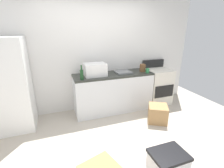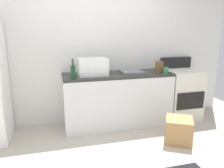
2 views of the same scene
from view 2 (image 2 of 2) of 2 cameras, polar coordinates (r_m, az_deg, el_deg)
The scene contains 10 objects.
ground_plane at distance 2.87m, azimuth 2.33°, elevation -20.37°, with size 6.00×6.00×0.00m, color #B2A899.
wall_back at distance 3.89m, azimuth -4.28°, elevation 9.24°, with size 5.00×0.10×2.60m, color silver.
kitchen_counter at distance 3.79m, azimuth 1.41°, elevation -3.98°, with size 1.80×0.60×0.90m.
stove_oven at distance 4.28m, azimuth 17.28°, elevation -2.29°, with size 0.60×0.61×1.10m.
microwave at distance 3.55m, azimuth -5.04°, elevation 4.44°, with size 0.46×0.34×0.27m, color white.
sink_basin at distance 3.76m, azimuth 5.12°, elevation 3.14°, with size 0.36×0.32×0.03m, color slate.
wine_bottle at distance 3.32m, azimuth -9.97°, elevation 3.17°, with size 0.07×0.07×0.30m.
coffee_mug at distance 3.80m, azimuth 13.69°, elevation 3.45°, with size 0.08×0.08×0.10m, color #338C4C.
knife_block at distance 3.88m, azimuth 12.05°, elevation 4.35°, with size 0.10×0.10×0.18m, color brown.
cardboard_box_medium at distance 3.47m, azimuth 16.77°, elevation -11.24°, with size 0.38×0.39×0.36m, color #A37A4C.
Camera 2 is at (-0.71, -2.26, 1.62)m, focal length 35.60 mm.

